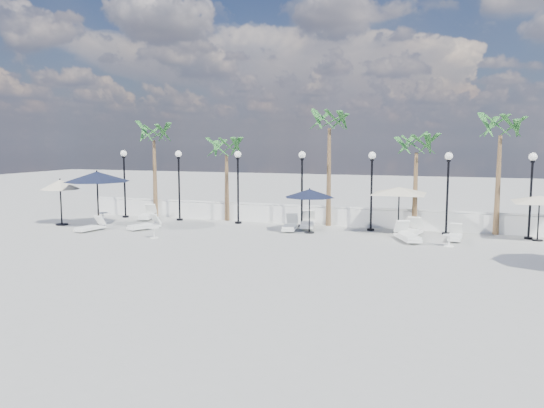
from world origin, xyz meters
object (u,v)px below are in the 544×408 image
(lounger_4, at_px, (308,223))
(lounger_7, at_px, (407,236))
(lounger_5, at_px, (411,231))
(parasol_cream_sq_b, at_px, (540,196))
(lounger_6, at_px, (455,236))
(lounger_0, at_px, (145,225))
(lounger_1, at_px, (91,227))
(parasol_cream_sq_a, at_px, (399,187))
(lounger_2, at_px, (148,215))
(parasol_cream_small, at_px, (60,185))
(parasol_navy_left, at_px, (97,177))
(lounger_3, at_px, (290,226))
(parasol_navy_mid, at_px, (310,194))

(lounger_4, xyz_separation_m, lounger_7, (5.04, -2.04, -0.00))
(lounger_4, height_order, lounger_5, lounger_5)
(lounger_5, bearing_deg, parasol_cream_sq_b, 19.83)
(lounger_4, distance_m, lounger_6, 7.10)
(lounger_0, relative_size, lounger_1, 1.06)
(lounger_1, relative_size, lounger_7, 0.82)
(lounger_0, distance_m, parasol_cream_sq_a, 12.49)
(parasol_cream_sq_b, bearing_deg, lounger_4, 179.88)
(lounger_2, distance_m, lounger_5, 14.38)
(parasol_cream_sq_a, xyz_separation_m, parasol_cream_small, (-16.84, -3.19, -0.10))
(lounger_4, bearing_deg, lounger_5, -20.46)
(lounger_6, height_order, lounger_7, lounger_7)
(lounger_6, relative_size, parasol_cream_sq_b, 0.40)
(lounger_4, xyz_separation_m, parasol_navy_left, (-10.16, -3.13, 2.30))
(lounger_6, bearing_deg, parasol_cream_sq_b, 21.52)
(lounger_2, xyz_separation_m, parasol_cream_sq_a, (13.71, -0.02, 1.95))
(lounger_4, height_order, parasol_cream_sq_b, parasol_cream_sq_b)
(lounger_6, xyz_separation_m, parasol_cream_sq_b, (3.42, 1.11, 1.76))
(parasol_navy_left, bearing_deg, parasol_cream_small, -177.79)
(lounger_0, distance_m, lounger_3, 7.19)
(lounger_2, height_order, lounger_3, lounger_2)
(lounger_3, relative_size, lounger_6, 1.13)
(lounger_0, height_order, lounger_1, lounger_0)
(lounger_7, distance_m, parasol_navy_mid, 4.92)
(lounger_0, xyz_separation_m, parasol_navy_mid, (7.95, 1.71, 1.67))
(lounger_2, relative_size, parasol_navy_left, 0.61)
(lounger_0, height_order, lounger_3, lounger_3)
(parasol_navy_mid, bearing_deg, lounger_4, 108.18)
(parasol_cream_small, bearing_deg, lounger_4, 14.54)
(lounger_3, xyz_separation_m, lounger_5, (5.71, 0.18, 0.02))
(lounger_3, xyz_separation_m, parasol_cream_sq_a, (5.06, 1.00, 1.96))
(lounger_1, xyz_separation_m, lounger_6, (16.74, 3.19, 0.00))
(lounger_3, relative_size, parasol_cream_small, 0.78)
(parasol_navy_mid, bearing_deg, parasol_navy_left, -170.60)
(lounger_1, height_order, parasol_cream_sq_b, parasol_cream_sq_b)
(lounger_3, distance_m, parasol_cream_small, 12.13)
(lounger_2, xyz_separation_m, lounger_4, (9.26, 0.00, 0.01))
(lounger_2, xyz_separation_m, lounger_6, (16.27, -1.13, -0.03))
(lounger_0, bearing_deg, lounger_5, 32.73)
(lounger_3, distance_m, parasol_cream_sq_a, 5.52)
(parasol_cream_sq_b, height_order, parasol_cream_small, parasol_cream_small)
(lounger_5, relative_size, parasol_navy_mid, 0.88)
(lounger_4, relative_size, parasol_cream_sq_a, 0.43)
(lounger_5, height_order, lounger_6, lounger_5)
(lounger_6, distance_m, lounger_7, 2.17)
(lounger_3, height_order, lounger_6, lounger_3)
(lounger_6, distance_m, parasol_cream_sq_a, 3.42)
(parasol_navy_left, xyz_separation_m, parasol_cream_sq_b, (20.59, 3.11, -0.58))
(lounger_0, height_order, parasol_cream_small, parasol_cream_small)
(parasol_navy_mid, bearing_deg, lounger_1, -163.82)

